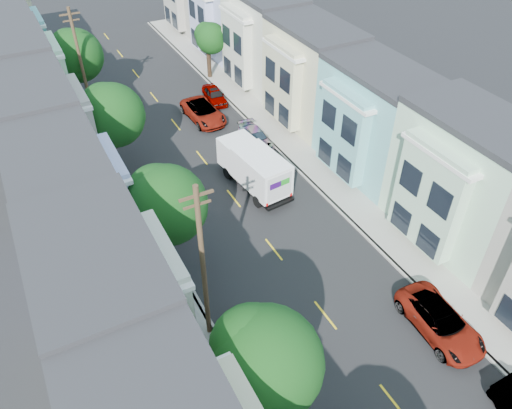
{
  "coord_description": "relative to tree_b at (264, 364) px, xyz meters",
  "views": [
    {
      "loc": [
        -11.82,
        -14.01,
        22.86
      ],
      "look_at": [
        -0.12,
        8.26,
        2.2
      ],
      "focal_mm": 35.0,
      "sensor_mm": 36.0,
      "label": 1
    }
  ],
  "objects": [
    {
      "name": "tree_c",
      "position": [
        0.0,
        11.65,
        -0.39
      ],
      "size": [
        4.7,
        4.7,
        7.4
      ],
      "color": "black",
      "rests_on": "ground"
    },
    {
      "name": "curb_left",
      "position": [
        0.25,
        19.18,
        -5.35
      ],
      "size": [
        0.3,
        70.0,
        0.15
      ],
      "primitive_type": "cube",
      "color": "gray",
      "rests_on": "ground"
    },
    {
      "name": "curb_right",
      "position": [
        12.35,
        19.18,
        -5.35
      ],
      "size": [
        0.3,
        70.0,
        0.15
      ],
      "primitive_type": "cube",
      "color": "gray",
      "rests_on": "ground"
    },
    {
      "name": "tree_d",
      "position": [
        0.0,
        23.07,
        -0.36
      ],
      "size": [
        4.7,
        4.7,
        7.44
      ],
      "color": "black",
      "rests_on": "ground"
    },
    {
      "name": "parked_left_d",
      "position": [
        1.4,
        16.23,
        -4.75
      ],
      "size": [
        1.88,
        4.26,
        1.35
      ],
      "primitive_type": "imported",
      "rotation": [
        0.0,
        0.0,
        0.07
      ],
      "color": "black",
      "rests_on": "ground"
    },
    {
      "name": "lead_sedan",
      "position": [
        8.9,
        27.83,
        -4.65
      ],
      "size": [
        2.8,
        5.66,
        1.54
      ],
      "primitive_type": "imported",
      "rotation": [
        0.0,
        0.0,
        0.04
      ],
      "color": "black",
      "rests_on": "ground"
    },
    {
      "name": "ground",
      "position": [
        6.3,
        4.18,
        -5.43
      ],
      "size": [
        160.0,
        160.0,
        0.0
      ],
      "primitive_type": "plane",
      "color": "black",
      "rests_on": "ground"
    },
    {
      "name": "parked_right_b",
      "position": [
        11.2,
        0.44,
        -4.67
      ],
      "size": [
        2.82,
        5.57,
        1.51
      ],
      "primitive_type": "imported",
      "rotation": [
        0.0,
        0.0,
        -0.06
      ],
      "color": "silver",
      "rests_on": "ground"
    },
    {
      "name": "sidewalk_left",
      "position": [
        -1.05,
        19.18,
        -5.35
      ],
      "size": [
        2.6,
        70.0,
        0.15
      ],
      "primitive_type": "cube",
      "color": "gray",
      "rests_on": "ground"
    },
    {
      "name": "parked_right_d",
      "position": [
        11.2,
        30.53,
        -4.75
      ],
      "size": [
        1.99,
        4.33,
        1.36
      ],
      "primitive_type": "imported",
      "rotation": [
        0.0,
        0.0,
        -0.09
      ],
      "color": "#0B163F",
      "rests_on": "ground"
    },
    {
      "name": "fedex_truck",
      "position": [
        8.34,
        16.84,
        -3.67
      ],
      "size": [
        2.52,
        6.55,
        3.14
      ],
      "rotation": [
        0.0,
        0.0,
        0.1
      ],
      "color": "white",
      "rests_on": "ground"
    },
    {
      "name": "centerline",
      "position": [
        6.3,
        19.18,
        -5.43
      ],
      "size": [
        0.12,
        70.0,
        0.01
      ],
      "primitive_type": "cube",
      "color": "gold",
      "rests_on": "ground"
    },
    {
      "name": "road_slab",
      "position": [
        6.3,
        19.18,
        -5.42
      ],
      "size": [
        12.0,
        70.0,
        0.02
      ],
      "primitive_type": "cube",
      "color": "black",
      "rests_on": "ground"
    },
    {
      "name": "townhouse_row_right",
      "position": [
        17.45,
        19.18,
        -5.43
      ],
      "size": [
        5.0,
        70.0,
        8.5
      ],
      "primitive_type": "cube",
      "color": "#6DB9BA",
      "rests_on": "ground"
    },
    {
      "name": "tree_b",
      "position": [
        0.0,
        0.0,
        0.0
      ],
      "size": [
        4.7,
        4.7,
        7.8
      ],
      "color": "black",
      "rests_on": "ground"
    },
    {
      "name": "utility_pole_far",
      "position": [
        0.0,
        32.18,
        -0.27
      ],
      "size": [
        1.6,
        0.26,
        10.0
      ],
      "color": "#42301E",
      "rests_on": "ground"
    },
    {
      "name": "parked_left_c",
      "position": [
        1.4,
        3.87,
        -4.7
      ],
      "size": [
        1.59,
        4.37,
        1.45
      ],
      "primitive_type": "imported",
      "rotation": [
        0.0,
        0.0,
        0.01
      ],
      "color": "silver",
      "rests_on": "ground"
    },
    {
      "name": "utility_pole_near",
      "position": [
        0.0,
        6.18,
        -0.27
      ],
      "size": [
        1.6,
        0.26,
        10.0
      ],
      "color": "#42301E",
      "rests_on": "ground"
    },
    {
      "name": "tree_far_r",
      "position": [
        13.2,
        35.61,
        -1.35
      ],
      "size": [
        3.1,
        3.1,
        5.68
      ],
      "color": "black",
      "rests_on": "ground"
    },
    {
      "name": "parked_right_c",
      "position": [
        11.2,
        22.04,
        -4.8
      ],
      "size": [
        1.87,
        4.23,
        1.26
      ],
      "primitive_type": "imported",
      "rotation": [
        0.0,
        0.0,
        -0.03
      ],
      "color": "black",
      "rests_on": "ground"
    },
    {
      "name": "sidewalk_right",
      "position": [
        13.65,
        19.18,
        -5.35
      ],
      "size": [
        2.6,
        70.0,
        0.15
      ],
      "primitive_type": "cube",
      "color": "gray",
      "rests_on": "ground"
    },
    {
      "name": "townhouse_row_left",
      "position": [
        -4.85,
        19.18,
        -5.43
      ],
      "size": [
        5.0,
        70.0,
        8.5
      ],
      "primitive_type": "cube",
      "color": "#6DB9BA",
      "rests_on": "ground"
    },
    {
      "name": "tree_e",
      "position": [
        0.0,
        34.84,
        -0.26
      ],
      "size": [
        4.7,
        4.7,
        7.54
      ],
      "color": "black",
      "rests_on": "ground"
    }
  ]
}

